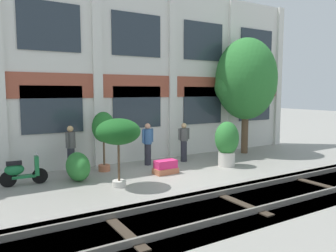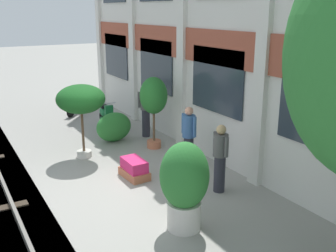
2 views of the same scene
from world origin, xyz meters
name	(u,v)px [view 1 (image 1 of 2)]	position (x,y,z in m)	size (l,w,h in m)	color
ground_plane	(177,177)	(0.00, 0.00, 0.00)	(80.00, 80.00, 0.00)	gray
apartment_facade	(135,74)	(0.00, 3.26, 3.62)	(17.13, 0.64, 7.25)	silver
rail_tracks	(240,208)	(0.00, -3.04, -0.13)	(24.77, 2.80, 0.43)	#4C473F
broadleaf_tree	(246,81)	(5.08, 2.03, 3.37)	(2.95, 2.80, 5.33)	brown
potted_plant_square_trough	(166,167)	(-0.09, 0.61, 0.23)	(0.88, 0.54, 0.48)	#B76647
potted_plant_fluted_column	(227,142)	(2.54, 0.40, 0.96)	(0.93, 0.93, 1.74)	beige
potted_plant_tall_urn	(118,133)	(-2.11, -0.01, 1.65)	(1.34, 1.34, 2.09)	beige
potted_plant_terracotta_small	(104,129)	(-1.81, 2.09, 1.53)	(0.82, 0.82, 2.17)	#B76647
scooter_second_parked	(22,172)	(-4.63, 1.64, 0.44)	(1.38, 0.50, 0.98)	black
resident_by_doorway	(184,141)	(1.60, 1.96, 0.86)	(0.53, 0.34, 1.60)	#282833
resident_watching_tracks	(148,143)	(0.01, 2.15, 0.89)	(0.52, 0.34, 1.65)	#282833
resident_near_plants	(71,148)	(-2.92, 2.39, 0.91)	(0.40, 0.41, 1.70)	#282833
topiary_hedge	(78,167)	(-2.99, 1.29, 0.47)	(1.17, 0.70, 0.94)	#2D7A33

